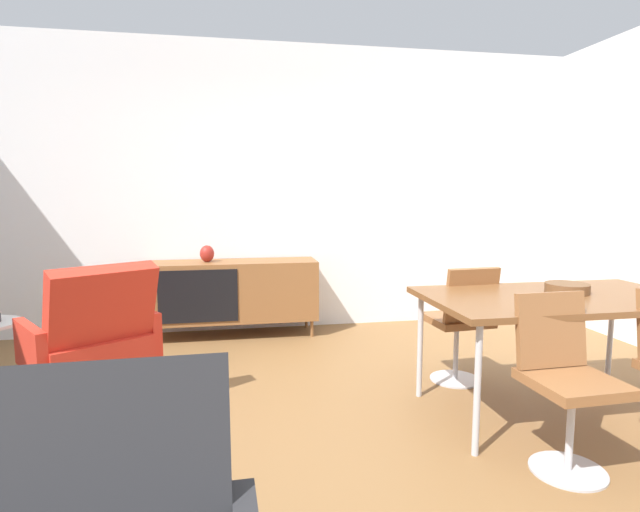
{
  "coord_description": "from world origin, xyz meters",
  "views": [
    {
      "loc": [
        -0.42,
        -2.45,
        1.35
      ],
      "look_at": [
        0.18,
        0.78,
        0.94
      ],
      "focal_mm": 28.17,
      "sensor_mm": 36.0,
      "label": 1
    }
  ],
  "objects_px": {
    "dining_table": "(558,302)",
    "dining_chair_back_left": "(462,319)",
    "sideboard": "(232,291)",
    "wooden_bowl_on_table": "(567,288)",
    "vase_cobalt": "(207,254)",
    "lounge_chair_red": "(94,339)",
    "dining_chair_front_left": "(565,375)"
  },
  "relations": [
    {
      "from": "sideboard",
      "to": "lounge_chair_red",
      "type": "relative_size",
      "value": 1.69
    },
    {
      "from": "sideboard",
      "to": "wooden_bowl_on_table",
      "type": "bearing_deg",
      "value": -44.76
    },
    {
      "from": "lounge_chair_red",
      "to": "sideboard",
      "type": "bearing_deg",
      "value": 61.44
    },
    {
      "from": "dining_chair_back_left",
      "to": "wooden_bowl_on_table",
      "type": "bearing_deg",
      "value": -48.03
    },
    {
      "from": "sideboard",
      "to": "dining_chair_front_left",
      "type": "bearing_deg",
      "value": -59.05
    },
    {
      "from": "dining_table",
      "to": "dining_chair_back_left",
      "type": "bearing_deg",
      "value": 121.73
    },
    {
      "from": "vase_cobalt",
      "to": "dining_table",
      "type": "height_order",
      "value": "vase_cobalt"
    },
    {
      "from": "vase_cobalt",
      "to": "dining_chair_back_left",
      "type": "height_order",
      "value": "vase_cobalt"
    },
    {
      "from": "dining_table",
      "to": "sideboard",
      "type": "bearing_deg",
      "value": 132.92
    },
    {
      "from": "dining_table",
      "to": "lounge_chair_red",
      "type": "relative_size",
      "value": 1.69
    },
    {
      "from": "dining_chair_front_left",
      "to": "dining_chair_back_left",
      "type": "distance_m",
      "value": 1.12
    },
    {
      "from": "wooden_bowl_on_table",
      "to": "lounge_chair_red",
      "type": "xyz_separation_m",
      "value": [
        -2.89,
        0.46,
        -0.3
      ]
    },
    {
      "from": "sideboard",
      "to": "dining_table",
      "type": "bearing_deg",
      "value": -47.08
    },
    {
      "from": "sideboard",
      "to": "dining_chair_back_left",
      "type": "bearing_deg",
      "value": -43.76
    },
    {
      "from": "vase_cobalt",
      "to": "lounge_chair_red",
      "type": "bearing_deg",
      "value": -111.97
    },
    {
      "from": "sideboard",
      "to": "vase_cobalt",
      "type": "distance_m",
      "value": 0.42
    },
    {
      "from": "lounge_chair_red",
      "to": "dining_table",
      "type": "bearing_deg",
      "value": -10.65
    },
    {
      "from": "dining_chair_front_left",
      "to": "lounge_chair_red",
      "type": "bearing_deg",
      "value": 156.01
    },
    {
      "from": "sideboard",
      "to": "dining_table",
      "type": "distance_m",
      "value": 2.85
    },
    {
      "from": "dining_chair_front_left",
      "to": "dining_chair_back_left",
      "type": "relative_size",
      "value": 1.0
    },
    {
      "from": "vase_cobalt",
      "to": "wooden_bowl_on_table",
      "type": "xyz_separation_m",
      "value": [
        2.26,
        -2.02,
        -0.03
      ]
    },
    {
      "from": "dining_chair_front_left",
      "to": "lounge_chair_red",
      "type": "xyz_separation_m",
      "value": [
        -2.43,
        1.08,
        -0.0
      ]
    },
    {
      "from": "sideboard",
      "to": "lounge_chair_red",
      "type": "height_order",
      "value": "lounge_chair_red"
    },
    {
      "from": "dining_chair_front_left",
      "to": "lounge_chair_red",
      "type": "relative_size",
      "value": 0.9
    },
    {
      "from": "dining_table",
      "to": "dining_chair_back_left",
      "type": "distance_m",
      "value": 0.7
    },
    {
      "from": "sideboard",
      "to": "wooden_bowl_on_table",
      "type": "xyz_separation_m",
      "value": [
        2.04,
        -2.02,
        0.33
      ]
    },
    {
      "from": "sideboard",
      "to": "dining_chair_front_left",
      "type": "distance_m",
      "value": 3.08
    },
    {
      "from": "dining_table",
      "to": "dining_chair_front_left",
      "type": "xyz_separation_m",
      "value": [
        -0.35,
        -0.56,
        -0.23
      ]
    },
    {
      "from": "dining_chair_front_left",
      "to": "lounge_chair_red",
      "type": "distance_m",
      "value": 2.66
    },
    {
      "from": "wooden_bowl_on_table",
      "to": "dining_chair_front_left",
      "type": "bearing_deg",
      "value": -126.16
    },
    {
      "from": "dining_chair_front_left",
      "to": "dining_chair_back_left",
      "type": "height_order",
      "value": "same"
    },
    {
      "from": "sideboard",
      "to": "dining_chair_back_left",
      "type": "xyz_separation_m",
      "value": [
        1.59,
        -1.52,
        0.03
      ]
    }
  ]
}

